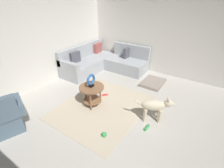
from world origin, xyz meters
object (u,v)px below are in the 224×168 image
at_px(sectional_couch, 103,62).
at_px(armchair, 3,119).
at_px(torus_sculpture, 91,80).
at_px(dog_toy_rope, 147,128).
at_px(dog_bed_mat, 153,83).
at_px(dog_toy_bone, 105,95).
at_px(side_table, 92,91).
at_px(dog, 155,106).
at_px(dog_toy_ball, 104,135).

relative_size(sectional_couch, armchair, 2.35).
height_order(sectional_couch, torus_sculpture, sectional_couch).
height_order(torus_sculpture, dog_toy_rope, torus_sculpture).
distance_m(torus_sculpture, dog_bed_mat, 2.19).
bearing_deg(dog_bed_mat, dog_toy_bone, 148.00).
height_order(armchair, side_table, armchair).
bearing_deg(dog_bed_mat, dog_toy_rope, -162.34).
bearing_deg(sectional_couch, dog, -121.78).
xyz_separation_m(torus_sculpture, dog_toy_bone, (0.52, -0.01, -0.68)).
xyz_separation_m(torus_sculpture, dog_toy_rope, (-0.01, -1.48, -0.69)).
relative_size(torus_sculpture, dog_toy_ball, 3.08).
xyz_separation_m(sectional_couch, torus_sculpture, (-1.90, -1.07, 0.42)).
bearing_deg(sectional_couch, dog_toy_ball, -143.37).
bearing_deg(sectional_couch, dog_toy_bone, -142.14).
height_order(sectional_couch, dog_toy_ball, sectional_couch).
relative_size(sectional_couch, torus_sculpture, 6.90).
xyz_separation_m(armchair, dog_toy_ball, (0.97, -1.75, -0.27)).
distance_m(dog_bed_mat, dog_toy_bone, 1.62).
bearing_deg(torus_sculpture, dog_bed_mat, -24.68).
height_order(side_table, dog_toy_bone, side_table).
height_order(torus_sculpture, dog_toy_bone, torus_sculpture).
xyz_separation_m(side_table, dog_toy_rope, (-0.01, -1.48, -0.39)).
bearing_deg(dog_toy_ball, sectional_couch, 36.63).
relative_size(sectional_couch, dog, 2.91).
bearing_deg(dog_toy_ball, dog_toy_bone, 35.17).
distance_m(dog_toy_rope, dog_toy_bone, 1.56).
bearing_deg(dog_bed_mat, sectional_couch, 89.64).
distance_m(sectional_couch, dog_toy_rope, 3.20).
relative_size(side_table, dog_toy_rope, 3.17).
bearing_deg(dog_toy_ball, dog_bed_mat, -0.20).
bearing_deg(side_table, sectional_couch, 29.23).
height_order(armchair, dog_toy_ball, armchair).
relative_size(sectional_couch, side_table, 3.75).
bearing_deg(dog_toy_bone, armchair, 157.48).
bearing_deg(sectional_couch, torus_sculpture, -150.77).
height_order(dog_bed_mat, dog, dog).
bearing_deg(torus_sculpture, armchair, 151.74).
xyz_separation_m(sectional_couch, dog_toy_bone, (-1.39, -1.08, -0.26)).
bearing_deg(dog_bed_mat, armchair, 153.62).
relative_size(dog_toy_rope, dog_toy_bone, 1.05).
bearing_deg(armchair, sectional_couch, 22.92).
xyz_separation_m(side_table, dog_toy_ball, (-0.69, -0.86, -0.36)).
distance_m(sectional_couch, side_table, 2.19).
height_order(dog, dog_toy_rope, dog).
height_order(torus_sculpture, dog, torus_sculpture).
bearing_deg(dog, armchair, -78.20).
xyz_separation_m(dog_bed_mat, dog_toy_bone, (-1.37, 0.86, -0.01)).
xyz_separation_m(dog_bed_mat, dog_toy_ball, (-2.58, 0.01, 0.01)).
relative_size(torus_sculpture, dog_toy_rope, 1.72).
height_order(dog_toy_rope, dog_toy_bone, dog_toy_bone).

